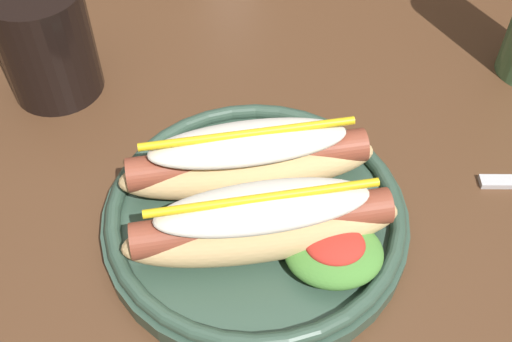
# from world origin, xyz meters

# --- Properties ---
(dining_table) EXTENTS (1.20, 1.01, 0.74)m
(dining_table) POSITION_xyz_m (0.00, 0.00, 0.64)
(dining_table) COLOR #51331E
(dining_table) RESTS_ON ground_plane
(hot_dog_plate) EXTENTS (0.23, 0.23, 0.08)m
(hot_dog_plate) POSITION_xyz_m (-0.04, -0.21, 0.77)
(hot_dog_plate) COLOR #334C3D
(hot_dog_plate) RESTS_ON dining_table
(soda_cup) EXTENTS (0.08, 0.08, 0.10)m
(soda_cup) POSITION_xyz_m (-0.23, -0.04, 0.79)
(soda_cup) COLOR black
(soda_cup) RESTS_ON dining_table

